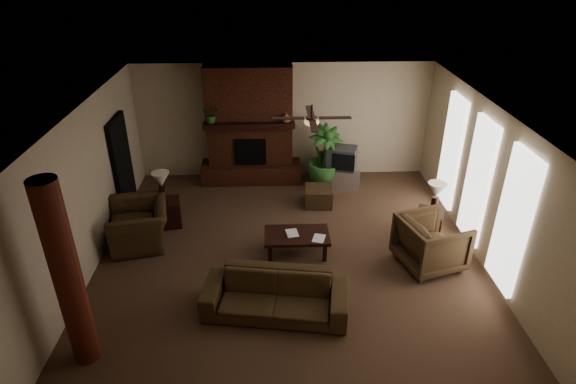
{
  "coord_description": "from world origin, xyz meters",
  "views": [
    {
      "loc": [
        -0.29,
        -7.37,
        5.21
      ],
      "look_at": [
        0.0,
        0.4,
        1.1
      ],
      "focal_mm": 29.48,
      "sensor_mm": 36.0,
      "label": 1
    }
  ],
  "objects_px": {
    "coffee_table": "(297,237)",
    "lamp_right": "(436,193)",
    "ottoman": "(318,196)",
    "sofa": "(275,289)",
    "floor_plant": "(324,170)",
    "tv_stand": "(340,176)",
    "side_table_right": "(428,224)",
    "armchair_left": "(138,218)",
    "side_table_left": "(168,213)",
    "floor_vase": "(325,163)",
    "log_column": "(67,277)",
    "lamp_left": "(161,182)",
    "armchair_right": "(431,240)"
  },
  "relations": [
    {
      "from": "coffee_table",
      "to": "lamp_right",
      "type": "xyz_separation_m",
      "value": [
        2.68,
        0.47,
        0.63
      ]
    },
    {
      "from": "ottoman",
      "to": "sofa",
      "type": "bearing_deg",
      "value": -106.22
    },
    {
      "from": "floor_plant",
      "to": "lamp_right",
      "type": "height_order",
      "value": "lamp_right"
    },
    {
      "from": "coffee_table",
      "to": "floor_plant",
      "type": "height_order",
      "value": "floor_plant"
    },
    {
      "from": "tv_stand",
      "to": "side_table_right",
      "type": "height_order",
      "value": "side_table_right"
    },
    {
      "from": "coffee_table",
      "to": "floor_plant",
      "type": "distance_m",
      "value": 2.91
    },
    {
      "from": "armchair_left",
      "to": "side_table_left",
      "type": "bearing_deg",
      "value": 134.46
    },
    {
      "from": "floor_vase",
      "to": "floor_plant",
      "type": "relative_size",
      "value": 0.52
    },
    {
      "from": "armchair_left",
      "to": "coffee_table",
      "type": "distance_m",
      "value": 3.06
    },
    {
      "from": "ottoman",
      "to": "coffee_table",
      "type": "bearing_deg",
      "value": -107.29
    },
    {
      "from": "side_table_left",
      "to": "ottoman",
      "type": "bearing_deg",
      "value": 13.11
    },
    {
      "from": "coffee_table",
      "to": "side_table_right",
      "type": "distance_m",
      "value": 2.7
    },
    {
      "from": "ottoman",
      "to": "side_table_right",
      "type": "relative_size",
      "value": 1.09
    },
    {
      "from": "armchair_left",
      "to": "side_table_left",
      "type": "xyz_separation_m",
      "value": [
        0.42,
        0.65,
        -0.27
      ]
    },
    {
      "from": "sofa",
      "to": "coffee_table",
      "type": "height_order",
      "value": "sofa"
    },
    {
      "from": "armchair_left",
      "to": "ottoman",
      "type": "bearing_deg",
      "value": 98.49
    },
    {
      "from": "lamp_right",
      "to": "armchair_left",
      "type": "bearing_deg",
      "value": 179.67
    },
    {
      "from": "ottoman",
      "to": "tv_stand",
      "type": "height_order",
      "value": "tv_stand"
    },
    {
      "from": "side_table_left",
      "to": "tv_stand",
      "type": "bearing_deg",
      "value": 23.31
    },
    {
      "from": "armchair_left",
      "to": "side_table_right",
      "type": "xyz_separation_m",
      "value": [
        5.66,
        0.02,
        -0.27
      ]
    },
    {
      "from": "log_column",
      "to": "floor_vase",
      "type": "distance_m",
      "value": 6.88
    },
    {
      "from": "sofa",
      "to": "lamp_left",
      "type": "bearing_deg",
      "value": 138.27
    },
    {
      "from": "side_table_left",
      "to": "lamp_left",
      "type": "height_order",
      "value": "lamp_left"
    },
    {
      "from": "log_column",
      "to": "floor_vase",
      "type": "bearing_deg",
      "value": 54.52
    },
    {
      "from": "armchair_left",
      "to": "side_table_left",
      "type": "distance_m",
      "value": 0.82
    },
    {
      "from": "tv_stand",
      "to": "lamp_right",
      "type": "distance_m",
      "value": 2.85
    },
    {
      "from": "coffee_table",
      "to": "side_table_right",
      "type": "height_order",
      "value": "side_table_right"
    },
    {
      "from": "side_table_left",
      "to": "side_table_right",
      "type": "height_order",
      "value": "same"
    },
    {
      "from": "floor_plant",
      "to": "lamp_left",
      "type": "relative_size",
      "value": 2.3
    },
    {
      "from": "log_column",
      "to": "armchair_right",
      "type": "relative_size",
      "value": 2.66
    },
    {
      "from": "side_table_right",
      "to": "ottoman",
      "type": "bearing_deg",
      "value": 146.46
    },
    {
      "from": "log_column",
      "to": "floor_plant",
      "type": "distance_m",
      "value": 6.56
    },
    {
      "from": "coffee_table",
      "to": "floor_plant",
      "type": "xyz_separation_m",
      "value": [
        0.79,
        2.8,
        0.05
      ]
    },
    {
      "from": "ottoman",
      "to": "floor_vase",
      "type": "distance_m",
      "value": 1.32
    },
    {
      "from": "coffee_table",
      "to": "floor_plant",
      "type": "bearing_deg",
      "value": 74.15
    },
    {
      "from": "tv_stand",
      "to": "coffee_table",
      "type": "bearing_deg",
      "value": -116.41
    },
    {
      "from": "armchair_right",
      "to": "coffee_table",
      "type": "xyz_separation_m",
      "value": [
        -2.37,
        0.44,
        -0.15
      ]
    },
    {
      "from": "armchair_right",
      "to": "lamp_right",
      "type": "relative_size",
      "value": 1.62
    },
    {
      "from": "armchair_right",
      "to": "lamp_left",
      "type": "bearing_deg",
      "value": 55.27
    },
    {
      "from": "log_column",
      "to": "sofa",
      "type": "xyz_separation_m",
      "value": [
        2.68,
        0.81,
        -0.96
      ]
    },
    {
      "from": "sofa",
      "to": "lamp_right",
      "type": "xyz_separation_m",
      "value": [
        3.1,
        2.04,
        0.56
      ]
    },
    {
      "from": "log_column",
      "to": "lamp_right",
      "type": "xyz_separation_m",
      "value": [
        5.78,
        2.86,
        -0.4
      ]
    },
    {
      "from": "armchair_left",
      "to": "lamp_left",
      "type": "distance_m",
      "value": 0.86
    },
    {
      "from": "tv_stand",
      "to": "side_table_right",
      "type": "relative_size",
      "value": 1.55
    },
    {
      "from": "log_column",
      "to": "side_table_left",
      "type": "height_order",
      "value": "log_column"
    },
    {
      "from": "floor_vase",
      "to": "lamp_right",
      "type": "bearing_deg",
      "value": -55.9
    },
    {
      "from": "ottoman",
      "to": "lamp_left",
      "type": "relative_size",
      "value": 0.92
    },
    {
      "from": "tv_stand",
      "to": "armchair_left",
      "type": "bearing_deg",
      "value": -154.8
    },
    {
      "from": "side_table_left",
      "to": "floor_plant",
      "type": "bearing_deg",
      "value": 26.02
    },
    {
      "from": "armchair_left",
      "to": "lamp_left",
      "type": "bearing_deg",
      "value": 137.24
    }
  ]
}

